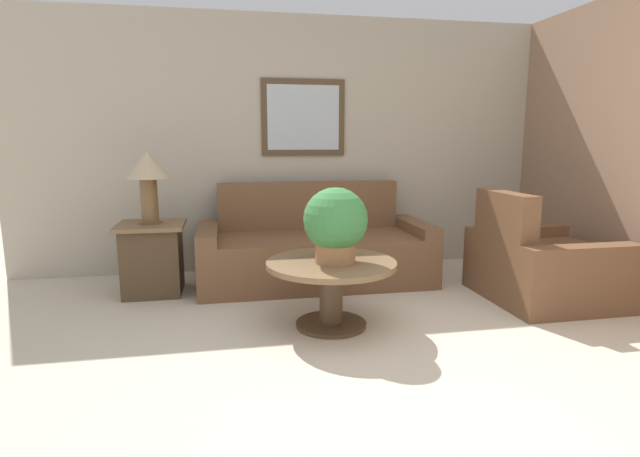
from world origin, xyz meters
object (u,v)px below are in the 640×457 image
couch_main (314,251)px  table_lamp (148,173)px  armchair (541,266)px  coffee_table (331,279)px  side_table (153,258)px  potted_plant_on_table (335,223)px

couch_main → table_lamp: size_ratio=3.46×
armchair → table_lamp: table_lamp is taller
coffee_table → side_table: size_ratio=1.49×
side_table → table_lamp: table_lamp is taller
coffee_table → potted_plant_on_table: potted_plant_on_table is taller
side_table → table_lamp: size_ratio=1.00×
armchair → potted_plant_on_table: potted_plant_on_table is taller
couch_main → table_lamp: bearing=-175.8°
couch_main → armchair: same height
armchair → potted_plant_on_table: 1.97m
side_table → table_lamp: (0.00, -0.00, 0.76)m
armchair → table_lamp: 3.48m
couch_main → side_table: bearing=-175.8°
coffee_table → potted_plant_on_table: size_ratio=1.76×
couch_main → coffee_table: 1.21m
armchair → side_table: 3.39m
coffee_table → side_table: (-1.39, 1.09, -0.03)m
potted_plant_on_table → side_table: bearing=141.1°
armchair → coffee_table: (-1.90, -0.29, 0.06)m
potted_plant_on_table → armchair: bearing=10.0°
couch_main → coffee_table: size_ratio=2.31×
armchair → side_table: armchair is taller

